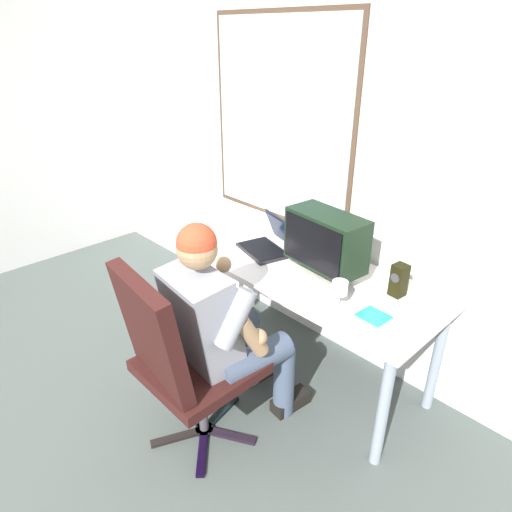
% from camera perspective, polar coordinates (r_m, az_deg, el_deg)
% --- Properties ---
extents(wall_rear, '(5.48, 0.08, 2.87)m').
position_cam_1_polar(wall_rear, '(2.79, 11.13, 14.66)').
color(wall_rear, silver).
rests_on(wall_rear, ground).
extents(desk, '(1.65, 0.69, 0.73)m').
position_cam_1_polar(desk, '(2.72, 6.11, -3.23)').
color(desk, gray).
rests_on(desk, ground).
extents(office_chair, '(0.57, 0.63, 1.06)m').
position_cam_1_polar(office_chair, '(2.25, -10.01, -12.20)').
color(office_chair, black).
rests_on(office_chair, ground).
extents(person_seated, '(0.55, 0.77, 1.24)m').
position_cam_1_polar(person_seated, '(2.33, -4.19, -8.59)').
color(person_seated, '#414E65').
rests_on(person_seated, ground).
extents(crt_monitor, '(0.48, 0.27, 0.38)m').
position_cam_1_polar(crt_monitor, '(2.52, 8.83, 1.84)').
color(crt_monitor, beige).
rests_on(crt_monitor, desk).
extents(laptop, '(0.40, 0.39, 0.22)m').
position_cam_1_polar(laptop, '(2.88, 2.06, 1.91)').
color(laptop, black).
rests_on(laptop, desk).
extents(wine_glass, '(0.08, 0.08, 0.14)m').
position_cam_1_polar(wine_glass, '(2.31, 10.58, -4.13)').
color(wine_glass, silver).
rests_on(wine_glass, desk).
extents(desk_speaker, '(0.08, 0.09, 0.18)m').
position_cam_1_polar(desk_speaker, '(2.48, 17.68, -2.94)').
color(desk_speaker, black).
rests_on(desk_speaker, desk).
extents(cd_case, '(0.15, 0.13, 0.01)m').
position_cam_1_polar(cd_case, '(2.31, 14.72, -7.40)').
color(cd_case, teal).
rests_on(cd_case, desk).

